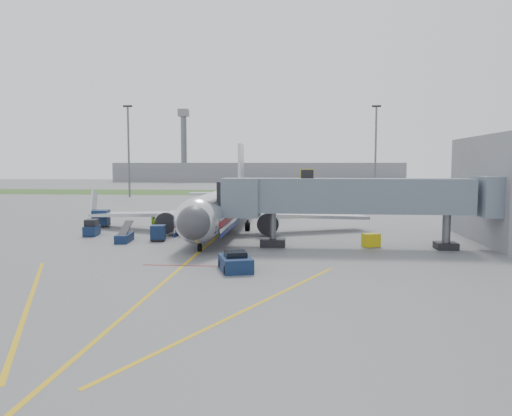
# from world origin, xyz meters

# --- Properties ---
(ground) EXTENTS (400.00, 400.00, 0.00)m
(ground) POSITION_xyz_m (0.00, 0.00, 0.00)
(ground) COLOR #565659
(ground) RESTS_ON ground
(grass_strip) EXTENTS (300.00, 25.00, 0.01)m
(grass_strip) POSITION_xyz_m (0.00, 90.00, 0.01)
(grass_strip) COLOR #2D4C1E
(grass_strip) RESTS_ON ground
(apron_markings) EXTENTS (21.52, 50.00, 0.01)m
(apron_markings) POSITION_xyz_m (0.00, -7.40, 0.00)
(apron_markings) COLOR gold
(apron_markings) RESTS_ON ground
(airliner) EXTENTS (32.10, 35.67, 10.25)m
(airliner) POSITION_xyz_m (0.00, 15.25, 2.65)
(airliner) COLOR silver
(airliner) RESTS_ON ground
(jet_bridge) EXTENTS (25.30, 4.00, 6.90)m
(jet_bridge) POSITION_xyz_m (12.86, 5.00, 4.47)
(jet_bridge) COLOR slate
(jet_bridge) RESTS_ON ground
(light_mast_left) EXTENTS (2.00, 0.44, 20.40)m
(light_mast_left) POSITION_xyz_m (-30.00, 70.00, 10.78)
(light_mast_left) COLOR #595B60
(light_mast_left) RESTS_ON ground
(light_mast_right) EXTENTS (2.00, 0.44, 20.40)m
(light_mast_right) POSITION_xyz_m (25.00, 75.00, 10.78)
(light_mast_right) COLOR #595B60
(light_mast_right) RESTS_ON ground
(distant_terminal) EXTENTS (120.00, 14.00, 8.00)m
(distant_terminal) POSITION_xyz_m (-10.00, 170.00, 4.00)
(distant_terminal) COLOR slate
(distant_terminal) RESTS_ON ground
(control_tower) EXTENTS (4.00, 4.00, 30.00)m
(control_tower) POSITION_xyz_m (-40.00, 165.00, 17.33)
(control_tower) COLOR #595B60
(control_tower) RESTS_ON ground
(pushback_tug) EXTENTS (2.86, 3.67, 1.34)m
(pushback_tug) POSITION_xyz_m (4.00, -5.32, 0.56)
(pushback_tug) COLOR #0D1F3A
(pushback_tug) RESTS_ON ground
(baggage_tug) EXTENTS (1.59, 2.56, 1.68)m
(baggage_tug) POSITION_xyz_m (-12.99, 10.22, 0.74)
(baggage_tug) COLOR #0D1F3A
(baggage_tug) RESTS_ON ground
(baggage_cart_a) EXTENTS (1.60, 1.60, 1.51)m
(baggage_cart_a) POSITION_xyz_m (-5.15, 7.35, 0.77)
(baggage_cart_a) COLOR #0D1F3A
(baggage_cart_a) RESTS_ON ground
(baggage_cart_b) EXTENTS (1.86, 1.86, 1.62)m
(baggage_cart_b) POSITION_xyz_m (-3.00, 11.50, 0.83)
(baggage_cart_b) COLOR #0D1F3A
(baggage_cart_b) RESTS_ON ground
(baggage_cart_c) EXTENTS (2.05, 2.05, 1.97)m
(baggage_cart_c) POSITION_xyz_m (-14.93, 17.36, 1.00)
(baggage_cart_c) COLOR #0D1F3A
(baggage_cart_c) RESTS_ON ground
(belt_loader) EXTENTS (1.54, 3.79, 1.81)m
(belt_loader) POSITION_xyz_m (-8.18, 6.52, 0.45)
(belt_loader) COLOR #0D1F3A
(belt_loader) RESTS_ON ground
(ground_power_cart) EXTENTS (1.72, 1.47, 1.16)m
(ground_power_cart) POSITION_xyz_m (14.73, 5.84, 0.57)
(ground_power_cart) COLOR gold
(ground_power_cart) RESTS_ON ground
(ramp_worker) EXTENTS (0.81, 0.86, 1.98)m
(ramp_worker) POSITION_xyz_m (-7.56, 13.87, 0.99)
(ramp_worker) COLOR #78C617
(ramp_worker) RESTS_ON ground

